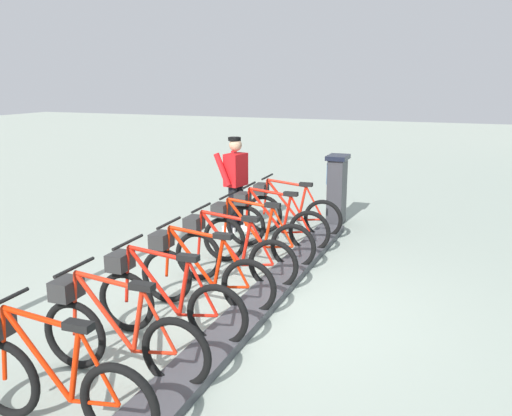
{
  "coord_description": "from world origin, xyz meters",
  "views": [
    {
      "loc": [
        -2.19,
        5.6,
        2.64
      ],
      "look_at": [
        0.5,
        -1.25,
        0.9
      ],
      "focal_mm": 38.58,
      "sensor_mm": 36.0,
      "label": 1
    }
  ],
  "objects_px": {
    "payment_kiosk": "(337,188)",
    "bike_docked_6": "(116,333)",
    "bike_docked_0": "(289,211)",
    "bike_docked_1": "(272,223)",
    "bike_docked_5": "(164,299)",
    "bike_docked_4": "(200,273)",
    "bike_docked_2": "(253,236)",
    "bike_docked_7": "(51,379)",
    "worker_near_rack": "(235,181)",
    "bike_docked_3": "(229,253)"
  },
  "relations": [
    {
      "from": "bike_docked_5",
      "to": "worker_near_rack",
      "type": "height_order",
      "value": "worker_near_rack"
    },
    {
      "from": "worker_near_rack",
      "to": "bike_docked_4",
      "type": "bearing_deg",
      "value": 106.5
    },
    {
      "from": "payment_kiosk",
      "to": "bike_docked_3",
      "type": "bearing_deg",
      "value": 80.9
    },
    {
      "from": "bike_docked_6",
      "to": "bike_docked_4",
      "type": "bearing_deg",
      "value": -90.0
    },
    {
      "from": "bike_docked_2",
      "to": "bike_docked_6",
      "type": "distance_m",
      "value": 3.31
    },
    {
      "from": "bike_docked_2",
      "to": "bike_docked_5",
      "type": "height_order",
      "value": "same"
    },
    {
      "from": "bike_docked_5",
      "to": "bike_docked_7",
      "type": "bearing_deg",
      "value": 90.0
    },
    {
      "from": "bike_docked_4",
      "to": "bike_docked_7",
      "type": "xyz_separation_m",
      "value": [
        0.0,
        2.48,
        0.0
      ]
    },
    {
      "from": "bike_docked_3",
      "to": "bike_docked_4",
      "type": "bearing_deg",
      "value": 90.0
    },
    {
      "from": "payment_kiosk",
      "to": "bike_docked_3",
      "type": "height_order",
      "value": "payment_kiosk"
    },
    {
      "from": "bike_docked_2",
      "to": "worker_near_rack",
      "type": "bearing_deg",
      "value": -58.7
    },
    {
      "from": "bike_docked_2",
      "to": "bike_docked_7",
      "type": "relative_size",
      "value": 1.0
    },
    {
      "from": "bike_docked_1",
      "to": "bike_docked_4",
      "type": "distance_m",
      "value": 2.48
    },
    {
      "from": "payment_kiosk",
      "to": "bike_docked_6",
      "type": "relative_size",
      "value": 0.74
    },
    {
      "from": "payment_kiosk",
      "to": "bike_docked_2",
      "type": "distance_m",
      "value": 2.81
    },
    {
      "from": "bike_docked_7",
      "to": "worker_near_rack",
      "type": "relative_size",
      "value": 1.04
    },
    {
      "from": "payment_kiosk",
      "to": "bike_docked_1",
      "type": "distance_m",
      "value": 2.01
    },
    {
      "from": "bike_docked_1",
      "to": "bike_docked_2",
      "type": "bearing_deg",
      "value": 90.0
    },
    {
      "from": "payment_kiosk",
      "to": "bike_docked_2",
      "type": "xyz_separation_m",
      "value": [
        0.57,
        2.74,
        -0.24
      ]
    },
    {
      "from": "bike_docked_0",
      "to": "worker_near_rack",
      "type": "relative_size",
      "value": 1.04
    },
    {
      "from": "bike_docked_5",
      "to": "bike_docked_6",
      "type": "xyz_separation_m",
      "value": [
        0.0,
        0.83,
        0.0
      ]
    },
    {
      "from": "bike_docked_0",
      "to": "bike_docked_4",
      "type": "height_order",
      "value": "same"
    },
    {
      "from": "bike_docked_2",
      "to": "bike_docked_5",
      "type": "distance_m",
      "value": 2.48
    },
    {
      "from": "bike_docked_4",
      "to": "worker_near_rack",
      "type": "height_order",
      "value": "worker_near_rack"
    },
    {
      "from": "payment_kiosk",
      "to": "worker_near_rack",
      "type": "relative_size",
      "value": 0.77
    },
    {
      "from": "bike_docked_2",
      "to": "bike_docked_7",
      "type": "distance_m",
      "value": 4.14
    },
    {
      "from": "bike_docked_1",
      "to": "worker_near_rack",
      "type": "height_order",
      "value": "worker_near_rack"
    },
    {
      "from": "bike_docked_1",
      "to": "bike_docked_4",
      "type": "xyz_separation_m",
      "value": [
        0.0,
        2.48,
        0.0
      ]
    },
    {
      "from": "bike_docked_4",
      "to": "bike_docked_1",
      "type": "bearing_deg",
      "value": -90.0
    },
    {
      "from": "bike_docked_7",
      "to": "bike_docked_3",
      "type": "bearing_deg",
      "value": -90.0
    },
    {
      "from": "bike_docked_5",
      "to": "bike_docked_7",
      "type": "distance_m",
      "value": 1.65
    },
    {
      "from": "payment_kiosk",
      "to": "bike_docked_6",
      "type": "height_order",
      "value": "payment_kiosk"
    },
    {
      "from": "bike_docked_1",
      "to": "bike_docked_4",
      "type": "bearing_deg",
      "value": 90.0
    },
    {
      "from": "payment_kiosk",
      "to": "bike_docked_6",
      "type": "xyz_separation_m",
      "value": [
        0.57,
        6.05,
        -0.24
      ]
    },
    {
      "from": "bike_docked_5",
      "to": "worker_near_rack",
      "type": "relative_size",
      "value": 1.04
    },
    {
      "from": "bike_docked_2",
      "to": "bike_docked_7",
      "type": "bearing_deg",
      "value": 90.0
    },
    {
      "from": "bike_docked_3",
      "to": "bike_docked_5",
      "type": "distance_m",
      "value": 1.65
    },
    {
      "from": "bike_docked_5",
      "to": "bike_docked_6",
      "type": "bearing_deg",
      "value": 90.0
    },
    {
      "from": "bike_docked_5",
      "to": "bike_docked_1",
      "type": "bearing_deg",
      "value": -90.0
    },
    {
      "from": "bike_docked_3",
      "to": "bike_docked_5",
      "type": "xyz_separation_m",
      "value": [
        0.0,
        1.65,
        0.0
      ]
    },
    {
      "from": "bike_docked_5",
      "to": "bike_docked_7",
      "type": "relative_size",
      "value": 1.0
    },
    {
      "from": "bike_docked_0",
      "to": "bike_docked_1",
      "type": "bearing_deg",
      "value": 90.0
    },
    {
      "from": "bike_docked_0",
      "to": "bike_docked_5",
      "type": "relative_size",
      "value": 1.0
    },
    {
      "from": "bike_docked_3",
      "to": "payment_kiosk",
      "type": "bearing_deg",
      "value": -99.1
    },
    {
      "from": "payment_kiosk",
      "to": "bike_docked_4",
      "type": "bearing_deg",
      "value": 82.59
    },
    {
      "from": "bike_docked_3",
      "to": "worker_near_rack",
      "type": "height_order",
      "value": "worker_near_rack"
    },
    {
      "from": "bike_docked_1",
      "to": "bike_docked_6",
      "type": "height_order",
      "value": "same"
    },
    {
      "from": "payment_kiosk",
      "to": "bike_docked_7",
      "type": "xyz_separation_m",
      "value": [
        0.57,
        6.88,
        -0.24
      ]
    },
    {
      "from": "bike_docked_4",
      "to": "bike_docked_6",
      "type": "height_order",
      "value": "same"
    },
    {
      "from": "bike_docked_6",
      "to": "bike_docked_5",
      "type": "bearing_deg",
      "value": -90.0
    }
  ]
}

